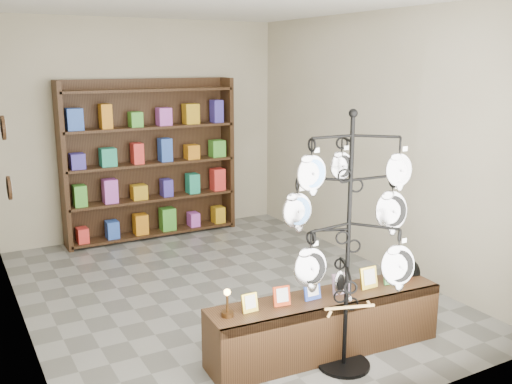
{
  "coord_description": "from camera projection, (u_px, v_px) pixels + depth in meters",
  "views": [
    {
      "loc": [
        -2.52,
        -5.23,
        2.44
      ],
      "look_at": [
        -0.16,
        -1.0,
        1.32
      ],
      "focal_mm": 40.0,
      "sensor_mm": 36.0,
      "label": 1
    }
  ],
  "objects": [
    {
      "name": "ground",
      "position": [
        224.0,
        290.0,
        6.2
      ],
      "size": [
        5.0,
        5.0,
        0.0
      ],
      "primitive_type": "plane",
      "color": "slate",
      "rests_on": "ground"
    },
    {
      "name": "room_envelope",
      "position": [
        221.0,
        120.0,
        5.78
      ],
      "size": [
        5.0,
        5.0,
        5.0
      ],
      "color": "#B0A78E",
      "rests_on": "ground"
    },
    {
      "name": "display_tree",
      "position": [
        349.0,
        224.0,
        4.39
      ],
      "size": [
        1.15,
        1.15,
        2.09
      ],
      "rotation": [
        0.0,
        0.0,
        -0.4
      ],
      "color": "black",
      "rests_on": "ground"
    },
    {
      "name": "front_shelf",
      "position": [
        326.0,
        324.0,
        4.83
      ],
      "size": [
        2.1,
        0.57,
        0.73
      ],
      "rotation": [
        0.0,
        0.0,
        -0.07
      ],
      "color": "black",
      "rests_on": "ground"
    },
    {
      "name": "back_shelving",
      "position": [
        150.0,
        164.0,
        7.92
      ],
      "size": [
        2.42,
        0.36,
        2.2
      ],
      "color": "black",
      "rests_on": "ground"
    },
    {
      "name": "wall_clocks",
      "position": [
        6.0,
        158.0,
        5.61
      ],
      "size": [
        0.03,
        0.24,
        0.84
      ],
      "color": "black",
      "rests_on": "ground"
    }
  ]
}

